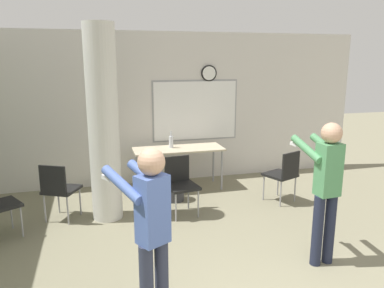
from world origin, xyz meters
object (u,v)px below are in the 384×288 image
object	(u,v)px
chair_near_pillar	(59,187)
chair_table_front	(180,181)
person_playing_front	(151,226)
folding_table	(179,151)
chair_mid_room	(284,172)
bottle_on_table	(171,141)
person_playing_side	(326,183)

from	to	relation	value
chair_near_pillar	chair_table_front	world-z (taller)	same
person_playing_front	folding_table	bearing A→B (deg)	73.40
chair_mid_room	bottle_on_table	bearing A→B (deg)	144.60
person_playing_side	bottle_on_table	bearing A→B (deg)	110.96
chair_near_pillar	person_playing_side	xyz separation A→B (m)	(2.99, -1.99, 0.46)
chair_table_front	person_playing_front	xyz separation A→B (m)	(-0.81, -2.37, 0.45)
bottle_on_table	person_playing_front	bearing A→B (deg)	-104.49
bottle_on_table	person_playing_side	distance (m)	3.17
folding_table	person_playing_side	bearing A→B (deg)	-70.62
chair_mid_room	person_playing_side	bearing A→B (deg)	-105.15
folding_table	person_playing_side	distance (m)	3.07
chair_near_pillar	folding_table	bearing A→B (deg)	24.41
folding_table	chair_table_front	size ratio (longest dim) A/B	1.83
chair_table_front	person_playing_side	xyz separation A→B (m)	(1.24, -1.80, 0.46)
folding_table	bottle_on_table	bearing A→B (deg)	148.21
folding_table	person_playing_front	xyz separation A→B (m)	(-1.03, -3.46, 0.26)
person_playing_side	person_playing_front	xyz separation A→B (m)	(-2.05, -0.57, -0.01)
folding_table	chair_table_front	world-z (taller)	chair_table_front
folding_table	chair_mid_room	distance (m)	1.86
chair_table_front	person_playing_side	size ratio (longest dim) A/B	0.53
bottle_on_table	person_playing_front	world-z (taller)	person_playing_front
bottle_on_table	chair_table_front	size ratio (longest dim) A/B	0.34
chair_near_pillar	person_playing_side	bearing A→B (deg)	-33.62
folding_table	person_playing_front	size ratio (longest dim) A/B	0.98
bottle_on_table	person_playing_front	distance (m)	3.65
bottle_on_table	person_playing_front	size ratio (longest dim) A/B	0.18
bottle_on_table	chair_near_pillar	xyz separation A→B (m)	(-1.86, -0.97, -0.36)
folding_table	bottle_on_table	xyz separation A→B (m)	(-0.12, 0.07, 0.17)
chair_table_front	person_playing_front	distance (m)	2.54
chair_table_front	chair_near_pillar	bearing A→B (deg)	173.74
chair_table_front	bottle_on_table	bearing A→B (deg)	84.79
person_playing_side	chair_table_front	bearing A→B (deg)	124.60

